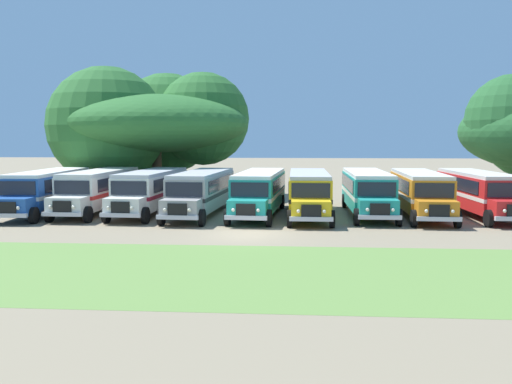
{
  "coord_description": "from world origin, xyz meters",
  "views": [
    {
      "loc": [
        2.52,
        -27.94,
        5.03
      ],
      "look_at": [
        0.0,
        6.44,
        1.6
      ],
      "focal_mm": 38.12,
      "sensor_mm": 36.0,
      "label": 1
    }
  ],
  "objects": [
    {
      "name": "parked_bus_slot_8",
      "position": [
        14.44,
        8.29,
        1.58
      ],
      "size": [
        3.04,
        10.89,
        2.82
      ],
      "rotation": [
        0.0,
        0.0,
        -1.53
      ],
      "color": "red",
      "rests_on": "ground_plane"
    },
    {
      "name": "parked_bus_slot_3",
      "position": [
        -3.67,
        7.39,
        1.58
      ],
      "size": [
        3.29,
        10.93,
        2.82
      ],
      "rotation": [
        0.0,
        0.0,
        -1.64
      ],
      "color": "#9E9993",
      "rests_on": "ground_plane"
    },
    {
      "name": "parked_bus_slot_7",
      "position": [
        10.59,
        7.88,
        1.58
      ],
      "size": [
        3.02,
        10.88,
        2.82
      ],
      "rotation": [
        0.0,
        0.0,
        -1.61
      ],
      "color": "orange",
      "rests_on": "ground_plane"
    },
    {
      "name": "foreground_grass_strip",
      "position": [
        0.0,
        -7.91,
        0.0
      ],
      "size": [
        80.0,
        9.83,
        0.01
      ],
      "primitive_type": "cube",
      "color": "olive",
      "rests_on": "ground_plane"
    },
    {
      "name": "parked_bus_slot_4",
      "position": [
        0.15,
        7.54,
        1.58
      ],
      "size": [
        3.29,
        10.93,
        2.82
      ],
      "rotation": [
        0.0,
        0.0,
        -1.64
      ],
      "color": "teal",
      "rests_on": "ground_plane"
    },
    {
      "name": "parked_bus_slot_5",
      "position": [
        3.38,
        7.35,
        1.58
      ],
      "size": [
        2.68,
        10.84,
        2.82
      ],
      "rotation": [
        0.0,
        0.0,
        -1.57
      ],
      "color": "yellow",
      "rests_on": "ground_plane"
    },
    {
      "name": "ground_plane",
      "position": [
        0.0,
        0.0,
        0.0
      ],
      "size": [
        220.0,
        220.0,
        0.0
      ],
      "primitive_type": "plane",
      "color": "#84755B"
    },
    {
      "name": "broad_shade_tree",
      "position": [
        -9.87,
        18.75,
        6.29
      ],
      "size": [
        16.65,
        16.63,
        10.99
      ],
      "color": "brown",
      "rests_on": "ground_plane"
    },
    {
      "name": "parked_bus_slot_6",
      "position": [
        7.25,
        8.27,
        1.58
      ],
      "size": [
        2.71,
        10.84,
        2.82
      ],
      "rotation": [
        0.0,
        0.0,
        -1.57
      ],
      "color": "teal",
      "rests_on": "ground_plane"
    },
    {
      "name": "parked_bus_slot_2",
      "position": [
        -7.23,
        8.04,
        1.58
      ],
      "size": [
        3.13,
        10.9,
        2.82
      ],
      "rotation": [
        0.0,
        0.0,
        -1.62
      ],
      "color": "silver",
      "rests_on": "ground_plane"
    },
    {
      "name": "parked_bus_slot_0",
      "position": [
        -14.21,
        7.45,
        1.58
      ],
      "size": [
        3.05,
        10.89,
        2.82
      ],
      "rotation": [
        0.0,
        0.0,
        -1.53
      ],
      "color": "#23519E",
      "rests_on": "ground_plane"
    },
    {
      "name": "parked_bus_slot_1",
      "position": [
        -10.9,
        8.17,
        1.58
      ],
      "size": [
        2.87,
        10.86,
        2.82
      ],
      "rotation": [
        0.0,
        0.0,
        -1.59
      ],
      "color": "silver",
      "rests_on": "ground_plane"
    }
  ]
}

